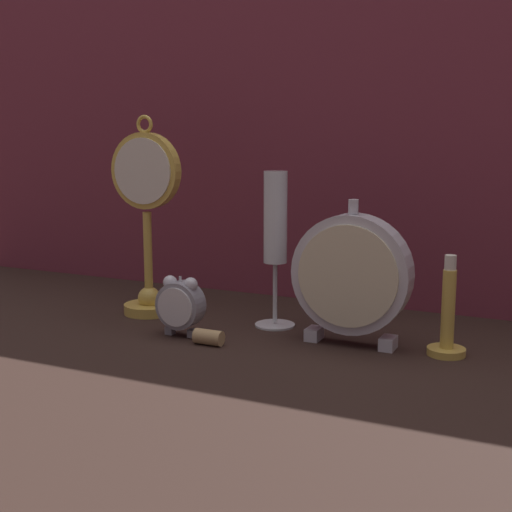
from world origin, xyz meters
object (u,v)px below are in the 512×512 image
object	(u,v)px
alarm_clock_twin_bell	(180,303)
mantel_clock_silver	(351,275)
brass_candlestick	(448,323)
wine_cork	(210,337)
champagne_flute	(275,232)
pocket_watch_on_stand	(147,219)

from	to	relation	value
alarm_clock_twin_bell	mantel_clock_silver	world-z (taller)	mantel_clock_silver
mantel_clock_silver	brass_candlestick	distance (m)	0.14
brass_candlestick	wine_cork	xyz separation A→B (m)	(-0.31, -0.09, -0.03)
alarm_clock_twin_bell	wine_cork	world-z (taller)	alarm_clock_twin_bell
alarm_clock_twin_bell	brass_candlestick	world-z (taller)	brass_candlestick
champagne_flute	wine_cork	distance (m)	0.19
mantel_clock_silver	champagne_flute	xyz separation A→B (m)	(-0.14, 0.05, 0.05)
mantel_clock_silver	brass_candlestick	world-z (taller)	mantel_clock_silver
mantel_clock_silver	wine_cork	size ratio (longest dim) A/B	4.92
pocket_watch_on_stand	mantel_clock_silver	xyz separation A→B (m)	(0.36, -0.03, -0.06)
champagne_flute	pocket_watch_on_stand	bearing A→B (deg)	-175.19
pocket_watch_on_stand	brass_candlestick	size ratio (longest dim) A/B	2.36
champagne_flute	brass_candlestick	distance (m)	0.29
alarm_clock_twin_bell	wine_cork	size ratio (longest dim) A/B	2.14
champagne_flute	wine_cork	bearing A→B (deg)	-109.28
alarm_clock_twin_bell	champagne_flute	size ratio (longest dim) A/B	0.37
mantel_clock_silver	champagne_flute	world-z (taller)	champagne_flute
pocket_watch_on_stand	wine_cork	world-z (taller)	pocket_watch_on_stand
mantel_clock_silver	alarm_clock_twin_bell	bearing A→B (deg)	-164.83
mantel_clock_silver	wine_cork	distance (m)	0.22
mantel_clock_silver	champagne_flute	distance (m)	0.15
mantel_clock_silver	wine_cork	xyz separation A→B (m)	(-0.18, -0.08, -0.09)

